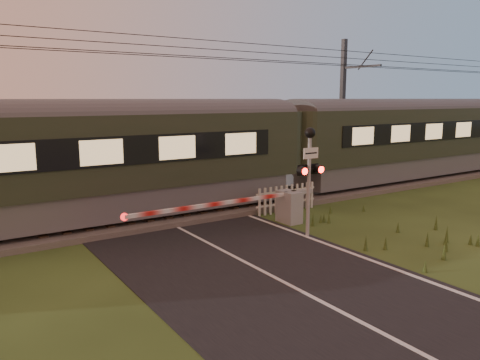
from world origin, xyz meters
TOP-DOWN VIEW (x-y plane):
  - ground at (0.00, 0.00)m, footprint 160.00×160.00m
  - road at (0.02, -0.23)m, footprint 6.00×140.00m
  - track_bed at (0.00, 6.50)m, footprint 140.00×3.40m
  - overhead_wires at (0.00, 6.50)m, footprint 120.00×0.62m
  - train at (5.65, 6.50)m, footprint 40.17×2.77m
  - boom_gate at (3.09, 3.41)m, footprint 6.70×0.82m
  - crossing_signal at (2.85, 1.85)m, footprint 0.83×0.35m
  - picket_fence at (4.26, 4.60)m, footprint 2.67×0.08m
  - catenary_mast at (11.18, 8.72)m, footprint 0.22×2.46m

SIDE VIEW (x-z plane):
  - ground at x=0.00m, z-range 0.00..0.00m
  - road at x=0.02m, z-range 0.00..0.03m
  - track_bed at x=0.00m, z-range -0.13..0.26m
  - picket_fence at x=4.26m, z-range 0.01..1.00m
  - boom_gate at x=3.09m, z-range 0.05..1.14m
  - train at x=5.65m, z-range 0.29..4.02m
  - crossing_signal at x=2.85m, z-range 0.61..3.87m
  - catenary_mast at x=11.18m, z-range 0.14..7.11m
  - overhead_wires at x=0.00m, z-range 5.41..6.04m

